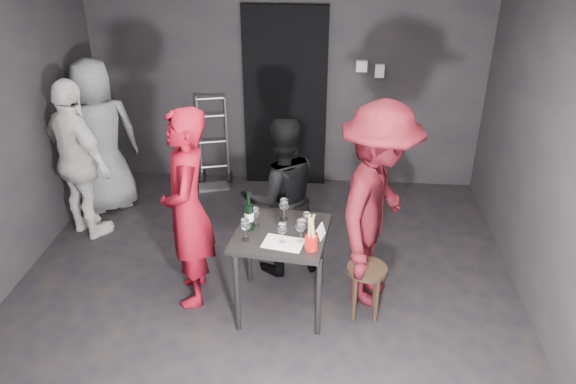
# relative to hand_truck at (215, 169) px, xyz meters

# --- Properties ---
(floor) EXTENTS (4.50, 5.00, 0.02)m
(floor) POSITION_rel_hand_truck_xyz_m (0.84, -2.25, -0.21)
(floor) COLOR black
(floor) RESTS_ON ground
(wall_back) EXTENTS (4.50, 0.04, 2.70)m
(wall_back) POSITION_rel_hand_truck_xyz_m (0.84, 0.25, 1.14)
(wall_back) COLOR black
(wall_back) RESTS_ON ground
(wall_right) EXTENTS (0.04, 5.00, 2.70)m
(wall_right) POSITION_rel_hand_truck_xyz_m (3.09, -2.25, 1.14)
(wall_right) COLOR black
(wall_right) RESTS_ON ground
(doorway) EXTENTS (0.95, 0.10, 2.10)m
(doorway) POSITION_rel_hand_truck_xyz_m (0.84, 0.19, 0.84)
(doorway) COLOR black
(doorway) RESTS_ON ground
(wallbox_upper) EXTENTS (0.12, 0.06, 0.12)m
(wallbox_upper) POSITION_rel_hand_truck_xyz_m (1.69, 0.20, 1.24)
(wallbox_upper) COLOR #B7B7B2
(wallbox_upper) RESTS_ON wall_back
(wallbox_lower) EXTENTS (0.10, 0.06, 0.14)m
(wallbox_lower) POSITION_rel_hand_truck_xyz_m (1.89, 0.20, 1.19)
(wallbox_lower) COLOR #B7B7B2
(wallbox_lower) RESTS_ON wall_back
(hand_truck) EXTENTS (0.37, 0.32, 1.10)m
(hand_truck) POSITION_rel_hand_truck_xyz_m (0.00, 0.00, 0.00)
(hand_truck) COLOR #B2B2B7
(hand_truck) RESTS_ON floor
(tasting_table) EXTENTS (0.72, 0.72, 0.75)m
(tasting_table) POSITION_rel_hand_truck_xyz_m (1.02, -2.20, 0.45)
(tasting_table) COLOR black
(tasting_table) RESTS_ON floor
(stool) EXTENTS (0.33, 0.33, 0.47)m
(stool) POSITION_rel_hand_truck_xyz_m (1.72, -2.24, 0.16)
(stool) COLOR black
(stool) RESTS_ON floor
(server_red) EXTENTS (0.62, 0.81, 1.99)m
(server_red) POSITION_rel_hand_truck_xyz_m (0.24, -2.12, 0.79)
(server_red) COLOR maroon
(server_red) RESTS_ON floor
(woman_black) EXTENTS (0.81, 0.62, 1.48)m
(woman_black) POSITION_rel_hand_truck_xyz_m (0.96, -1.63, 0.54)
(woman_black) COLOR black
(woman_black) RESTS_ON floor
(man_maroon) EXTENTS (1.04, 1.49, 2.10)m
(man_maroon) POSITION_rel_hand_truck_xyz_m (1.78, -1.99, 0.85)
(man_maroon) COLOR #4C0C15
(man_maroon) RESTS_ON floor
(bystander_cream) EXTENTS (1.16, 1.00, 1.80)m
(bystander_cream) POSITION_rel_hand_truck_xyz_m (-1.08, -1.19, 0.70)
(bystander_cream) COLOR white
(bystander_cream) RESTS_ON floor
(bystander_grey) EXTENTS (1.05, 0.94, 1.90)m
(bystander_grey) POSITION_rel_hand_truck_xyz_m (-1.08, -0.63, 0.74)
(bystander_grey) COLOR slate
(bystander_grey) RESTS_ON floor
(tasting_mat) EXTENTS (0.34, 0.26, 0.00)m
(tasting_mat) POSITION_rel_hand_truck_xyz_m (1.05, -2.38, 0.55)
(tasting_mat) COLOR white
(tasting_mat) RESTS_ON tasting_table
(wine_glass_a) EXTENTS (0.08, 0.08, 0.20)m
(wine_glass_a) POSITION_rel_hand_truck_xyz_m (0.76, -2.35, 0.65)
(wine_glass_a) COLOR white
(wine_glass_a) RESTS_ON tasting_table
(wine_glass_b) EXTENTS (0.07, 0.07, 0.18)m
(wine_glass_b) POSITION_rel_hand_truck_xyz_m (0.80, -2.13, 0.63)
(wine_glass_b) COLOR white
(wine_glass_b) RESTS_ON tasting_table
(wine_glass_c) EXTENTS (0.08, 0.08, 0.21)m
(wine_glass_c) POSITION_rel_hand_truck_xyz_m (1.02, -2.01, 0.65)
(wine_glass_c) COLOR white
(wine_glass_c) RESTS_ON tasting_table
(wine_glass_d) EXTENTS (0.08, 0.08, 0.18)m
(wine_glass_d) POSITION_rel_hand_truck_xyz_m (1.04, -2.36, 0.64)
(wine_glass_d) COLOR white
(wine_glass_d) RESTS_ON tasting_table
(wine_glass_e) EXTENTS (0.10, 0.10, 0.21)m
(wine_glass_e) POSITION_rel_hand_truck_xyz_m (1.18, -2.34, 0.65)
(wine_glass_e) COLOR white
(wine_glass_e) RESTS_ON tasting_table
(wine_glass_f) EXTENTS (0.09, 0.09, 0.18)m
(wine_glass_f) POSITION_rel_hand_truck_xyz_m (1.21, -2.17, 0.63)
(wine_glass_f) COLOR white
(wine_glass_f) RESTS_ON tasting_table
(wine_bottle) EXTENTS (0.08, 0.08, 0.31)m
(wine_bottle) POSITION_rel_hand_truck_xyz_m (0.76, -2.19, 0.66)
(wine_bottle) COLOR black
(wine_bottle) RESTS_ON tasting_table
(breadstick_cup) EXTENTS (0.10, 0.10, 0.31)m
(breadstick_cup) POSITION_rel_hand_truck_xyz_m (1.27, -2.44, 0.69)
(breadstick_cup) COLOR #BA0F0A
(breadstick_cup) RESTS_ON tasting_table
(reserved_card) EXTENTS (0.11, 0.15, 0.10)m
(reserved_card) POSITION_rel_hand_truck_xyz_m (1.31, -2.26, 0.59)
(reserved_card) COLOR white
(reserved_card) RESTS_ON tasting_table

